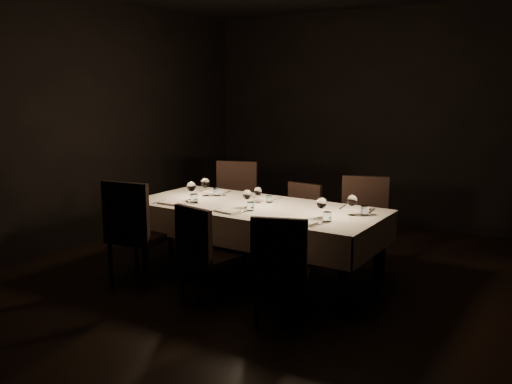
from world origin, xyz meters
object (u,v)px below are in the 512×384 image
Objects in this scene: chair_near_left at (135,229)px; chair_far_left at (234,202)px; chair_far_center at (300,219)px; chair_far_right at (364,222)px; chair_near_center at (203,250)px; chair_near_right at (281,265)px; dining_table at (256,213)px.

chair_far_left is (0.09, 1.57, -0.00)m from chair_near_left.
chair_far_center is at bearing -21.91° from chair_far_left.
chair_far_left is at bearing 158.62° from chair_far_right.
chair_far_center is (1.00, 1.53, -0.08)m from chair_near_left.
chair_near_left is 2.33m from chair_far_right.
chair_far_left reaches higher than chair_near_center.
chair_far_left is (-0.76, 1.60, 0.06)m from chair_near_center.
chair_far_right is (1.75, 1.54, -0.02)m from chair_near_left.
chair_far_right reaches higher than chair_near_center.
chair_near_right is 1.07× the size of chair_far_center.
chair_near_right is at bearing -47.31° from dining_table.
chair_far_left is 1.20× the size of chair_far_center.
dining_table is at bearing -92.19° from chair_far_center.
chair_far_center is at bearing 160.00° from chair_far_right.
chair_far_right is at bearing 5.21° from chair_far_center.
chair_far_left is at bearing -102.79° from chair_near_left.
chair_near_right is at bearing 168.67° from chair_near_left.
dining_table is 1.14m from chair_near_right.
chair_near_right is 2.26m from chair_far_left.
chair_near_left reaches higher than chair_far_right.
dining_table is 2.71× the size of chair_near_right.
chair_near_right is (1.67, -0.05, -0.06)m from chair_near_left.
chair_near_left is (-0.90, -0.78, -0.12)m from dining_table.
chair_far_left is (-0.81, 0.79, -0.12)m from dining_table.
chair_near_left is 1.01× the size of chair_far_left.
dining_table is 2.50× the size of chair_far_right.
chair_far_center is at bearing -86.62° from chair_near_right.
chair_far_left is at bearing 135.76° from dining_table.
chair_far_left is 1.66m from chair_far_right.
chair_near_left is at bearing 8.30° from chair_near_center.
chair_near_right is (0.76, -0.83, -0.17)m from dining_table.
dining_table is at bearing -158.26° from chair_far_right.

